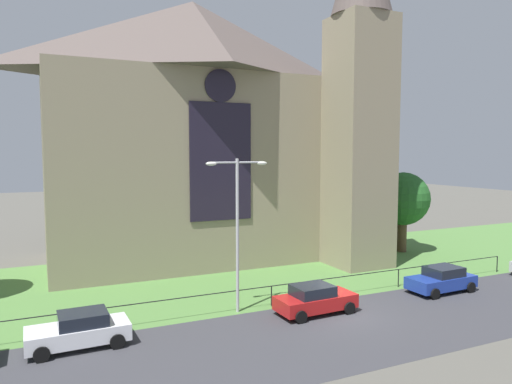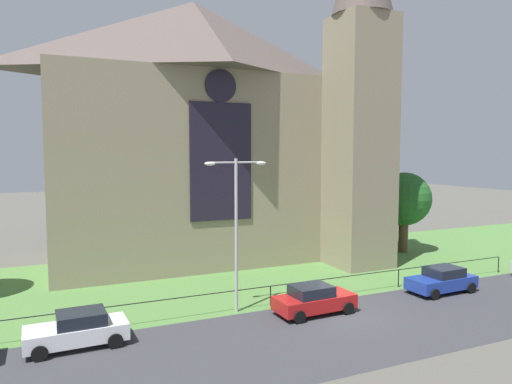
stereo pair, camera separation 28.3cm
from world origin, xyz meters
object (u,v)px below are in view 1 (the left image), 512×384
Objects in this scene: streetlamp_near at (237,215)px; parked_car_white at (79,330)px; parked_car_blue at (442,280)px; church_building at (206,128)px; tree_right_far at (403,199)px; parked_car_red at (315,299)px.

streetlamp_near is 1.89× the size of parked_car_white.
parked_car_blue is at bearing -8.18° from streetlamp_near.
streetlamp_near is 13.34m from parked_car_blue.
church_building is 6.12× the size of parked_car_white.
parked_car_blue is (20.35, -0.45, 0.00)m from parked_car_white.
streetlamp_near is (-18.34, -8.22, 0.70)m from tree_right_far.
parked_car_red is at bearing -87.20° from church_building.
tree_right_far is 28.15m from parked_car_white.
streetlamp_near reaches higher than parked_car_red.
streetlamp_near is 5.95m from parked_car_red.
streetlamp_near is at bearing -9.91° from parked_car_blue.
parked_car_white is 1.00× the size of parked_car_blue.
parked_car_blue is at bearing -57.35° from church_building.
parked_car_white is (-10.68, -14.63, -9.53)m from church_building.
tree_right_far reaches higher than parked_car_blue.
parked_car_white and parked_car_red have the same top height.
streetlamp_near is 1.88× the size of parked_car_red.
tree_right_far is 20.11m from streetlamp_near.
church_building is 6.09× the size of parked_car_red.
tree_right_far reaches higher than parked_car_white.
church_building is at bearing -127.63° from parked_car_white.
tree_right_far is 12.17m from parked_car_blue.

